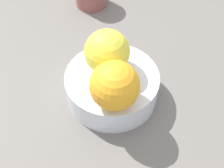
{
  "coord_description": "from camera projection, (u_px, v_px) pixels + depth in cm",
  "views": [
    {
      "loc": [
        -34.96,
        2.77,
        46.01
      ],
      "look_at": [
        0.0,
        0.0,
        3.11
      ],
      "focal_mm": 50.47,
      "sensor_mm": 36.0,
      "label": 1
    }
  ],
  "objects": [
    {
      "name": "orange_in_bowl_1",
      "position": [
        116.0,
        85.0,
        0.47
      ],
      "size": [
        7.84,
        7.84,
        7.84
      ],
      "primitive_type": "sphere",
      "color": "#F9A823",
      "rests_on": "fruit_bowl"
    },
    {
      "name": "orange_in_bowl_0",
      "position": [
        107.0,
        52.0,
        0.52
      ],
      "size": [
        7.7,
        7.7,
        7.7
      ],
      "primitive_type": "sphere",
      "color": "yellow",
      "rests_on": "fruit_bowl"
    },
    {
      "name": "fruit_bowl",
      "position": [
        112.0,
        86.0,
        0.56
      ],
      "size": [
        16.4,
        16.4,
        5.18
      ],
      "color": "silver",
      "rests_on": "ground_plane"
    },
    {
      "name": "ground_plane",
      "position": [
        112.0,
        98.0,
        0.59
      ],
      "size": [
        110.0,
        110.0,
        2.0
      ],
      "primitive_type": "cube",
      "color": "#66605B"
    }
  ]
}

